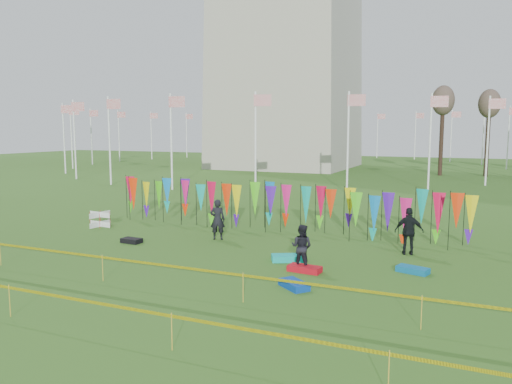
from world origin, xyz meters
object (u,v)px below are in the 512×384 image
at_px(kite_bag_black, 132,241).
at_px(kite_bag_blue, 294,285).
at_px(person_mid, 302,247).
at_px(kite_bag_turquoise, 287,258).
at_px(box_kite, 100,219).
at_px(person_right, 409,231).
at_px(kite_bag_teal, 413,270).
at_px(kite_bag_red, 305,269).
at_px(person_left, 218,220).

bearing_deg(kite_bag_black, kite_bag_blue, -19.70).
distance_m(person_mid, kite_bag_turquoise, 1.40).
distance_m(kite_bag_turquoise, kite_bag_black, 7.48).
height_order(box_kite, person_right, person_right).
bearing_deg(person_right, kite_bag_turquoise, 24.01).
bearing_deg(kite_bag_teal, person_right, 100.02).
xyz_separation_m(person_mid, person_right, (3.31, 3.76, 0.14)).
xyz_separation_m(kite_bag_turquoise, kite_bag_red, (1.06, -1.13, -0.01)).
height_order(kite_bag_red, kite_bag_teal, kite_bag_red).
relative_size(kite_bag_turquoise, kite_bag_blue, 1.14).
xyz_separation_m(box_kite, kite_bag_black, (3.82, -2.36, -0.30)).
distance_m(person_mid, kite_bag_black, 8.42).
xyz_separation_m(person_right, kite_bag_teal, (0.46, -2.61, -0.86)).
bearing_deg(kite_bag_red, person_left, 147.34).
relative_size(person_left, person_right, 0.97).
bearing_deg(kite_bag_turquoise, kite_bag_blue, -66.34).
relative_size(kite_bag_blue, kite_bag_black, 1.19).
bearing_deg(kite_bag_teal, kite_bag_blue, -134.78).
bearing_deg(kite_bag_turquoise, person_mid, -45.13).
distance_m(kite_bag_blue, kite_bag_red, 1.92).
distance_m(kite_bag_blue, kite_bag_teal, 4.68).
height_order(box_kite, person_mid, person_mid).
height_order(person_left, person_mid, person_left).
relative_size(person_left, kite_bag_black, 2.09).
height_order(person_left, kite_bag_blue, person_left).
relative_size(person_right, kite_bag_black, 2.15).
xyz_separation_m(box_kite, person_mid, (12.15, -3.34, 0.43)).
height_order(person_left, kite_bag_turquoise, person_left).
xyz_separation_m(box_kite, kite_bag_red, (12.36, -3.62, -0.29)).
xyz_separation_m(box_kite, kite_bag_blue, (12.62, -5.51, -0.29)).
bearing_deg(person_left, kite_bag_blue, 116.52).
xyz_separation_m(person_mid, kite_bag_red, (0.21, -0.27, -0.72)).
bearing_deg(kite_bag_blue, person_mid, 102.33).
bearing_deg(kite_bag_blue, kite_bag_teal, 45.22).
bearing_deg(kite_bag_black, person_mid, -6.72).
relative_size(kite_bag_black, kite_bag_teal, 0.82).
height_order(kite_bag_black, kite_bag_teal, same).
xyz_separation_m(person_right, kite_bag_blue, (-2.83, -5.93, -0.85)).
distance_m(box_kite, person_right, 15.47).
distance_m(kite_bag_turquoise, kite_bag_teal, 4.63).
relative_size(box_kite, kite_bag_turquoise, 0.66).
relative_size(person_mid, person_right, 0.86).
bearing_deg(kite_bag_red, kite_bag_teal, 21.78).
height_order(person_right, kite_bag_red, person_right).
relative_size(person_mid, kite_bag_red, 1.41).
relative_size(kite_bag_red, kite_bag_teal, 1.08).
xyz_separation_m(box_kite, person_left, (7.04, -0.21, 0.54)).
relative_size(person_right, kite_bag_turquoise, 1.59).
height_order(kite_bag_turquoise, kite_bag_teal, kite_bag_turquoise).
xyz_separation_m(kite_bag_blue, kite_bag_teal, (3.29, 3.32, -0.01)).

